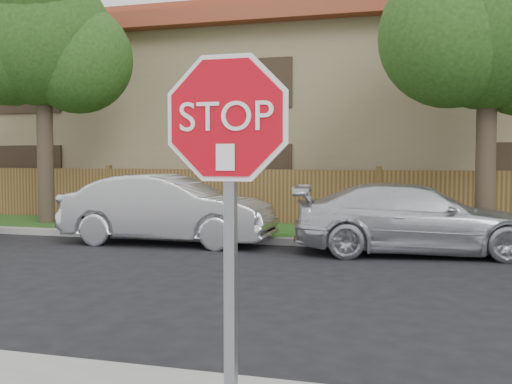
% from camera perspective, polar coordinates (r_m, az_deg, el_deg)
% --- Properties ---
extents(far_curb, '(70.00, 0.30, 0.15)m').
position_cam_1_polar(far_curb, '(13.05, 10.42, -4.93)').
color(far_curb, gray).
rests_on(far_curb, ground).
extents(grass_strip, '(70.00, 3.00, 0.12)m').
position_cam_1_polar(grass_strip, '(14.68, 11.05, -4.08)').
color(grass_strip, '#1E4714').
rests_on(grass_strip, ground).
extents(fence, '(70.00, 0.12, 1.60)m').
position_cam_1_polar(fence, '(16.19, 11.57, -0.77)').
color(fence, '#52341D').
rests_on(fence, ground).
extents(apartment_building, '(35.20, 9.20, 7.20)m').
position_cam_1_polar(apartment_building, '(21.80, 12.82, 7.42)').
color(apartment_building, '#8C7D56').
rests_on(apartment_building, ground).
extents(tree_left, '(4.80, 3.90, 7.78)m').
position_cam_1_polar(tree_left, '(17.87, -19.84, 13.72)').
color(tree_left, '#382B21').
rests_on(tree_left, ground).
extents(tree_mid, '(4.80, 3.90, 7.35)m').
position_cam_1_polar(tree_mid, '(14.63, 21.40, 14.68)').
color(tree_mid, '#382B21').
rests_on(tree_mid, ground).
extents(stop_sign, '(1.01, 0.13, 2.55)m').
position_cam_1_polar(stop_sign, '(3.41, -2.70, 1.64)').
color(stop_sign, gray).
rests_on(stop_sign, sidewalk_near).
extents(sedan_left, '(4.76, 1.79, 1.55)m').
position_cam_1_polar(sedan_left, '(13.52, -8.33, -1.63)').
color(sedan_left, '#B9BABE').
rests_on(sedan_left, ground).
extents(sedan_right, '(5.10, 2.69, 1.41)m').
position_cam_1_polar(sedan_right, '(12.37, 14.94, -2.50)').
color(sedan_right, silver).
rests_on(sedan_right, ground).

